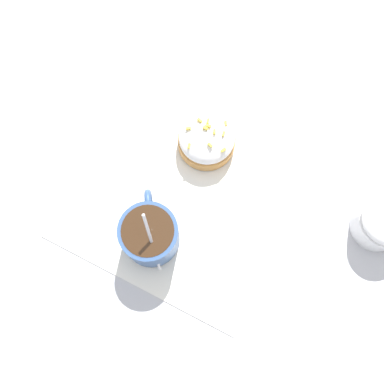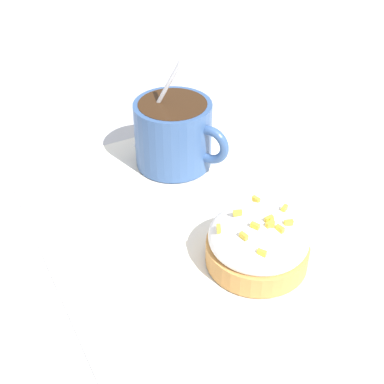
{
  "view_description": "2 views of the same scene",
  "coord_description": "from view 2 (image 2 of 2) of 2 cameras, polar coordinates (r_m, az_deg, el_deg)",
  "views": [
    {
      "loc": [
        0.14,
        0.1,
        0.63
      ],
      "look_at": [
        -0.0,
        0.01,
        0.04
      ],
      "focal_mm": 42.0,
      "sensor_mm": 36.0,
      "label": 1
    },
    {
      "loc": [
        -0.36,
        0.15,
        0.32
      ],
      "look_at": [
        -0.02,
        0.02,
        0.04
      ],
      "focal_mm": 50.0,
      "sensor_mm": 36.0,
      "label": 2
    }
  ],
  "objects": [
    {
      "name": "ground_plane",
      "position": [
        0.5,
        1.25,
        -1.83
      ],
      "size": [
        3.0,
        3.0,
        0.0
      ],
      "primitive_type": "plane",
      "color": "#B2B2B7"
    },
    {
      "name": "frosted_pastry",
      "position": [
        0.44,
        7.04,
        -5.35
      ],
      "size": [
        0.08,
        0.08,
        0.05
      ],
      "color": "#C18442",
      "rests_on": "paper_napkin"
    },
    {
      "name": "paper_napkin",
      "position": [
        0.5,
        1.25,
        -1.7
      ],
      "size": [
        0.32,
        0.33,
        0.0
      ],
      "color": "white",
      "rests_on": "ground_plane"
    },
    {
      "name": "coffee_cup",
      "position": [
        0.54,
        -2.21,
        6.41
      ],
      "size": [
        0.09,
        0.08,
        0.11
      ],
      "color": "#335184",
      "rests_on": "paper_napkin"
    }
  ]
}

